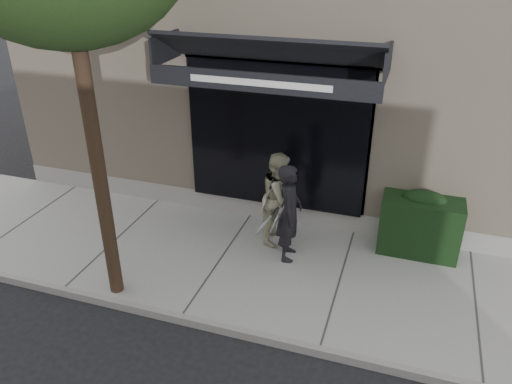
% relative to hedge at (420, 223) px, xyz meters
% --- Properties ---
extents(ground, '(80.00, 80.00, 0.00)m').
position_rel_hedge_xyz_m(ground, '(-1.10, -1.25, -0.66)').
color(ground, black).
rests_on(ground, ground).
extents(sidewalk, '(20.00, 3.00, 0.12)m').
position_rel_hedge_xyz_m(sidewalk, '(-1.10, -1.25, -0.60)').
color(sidewalk, gray).
rests_on(sidewalk, ground).
extents(curb, '(20.00, 0.10, 0.14)m').
position_rel_hedge_xyz_m(curb, '(-1.10, -2.80, -0.59)').
color(curb, gray).
rests_on(curb, ground).
extents(building_facade, '(14.30, 8.04, 5.64)m').
position_rel_hedge_xyz_m(building_facade, '(-1.11, 3.71, 2.08)').
color(building_facade, beige).
rests_on(building_facade, ground).
extents(hedge, '(1.30, 0.70, 1.14)m').
position_rel_hedge_xyz_m(hedge, '(0.00, 0.00, 0.00)').
color(hedge, black).
rests_on(hedge, sidewalk).
extents(pedestrian_front, '(0.71, 0.92, 1.68)m').
position_rel_hedge_xyz_m(pedestrian_front, '(-2.05, -0.87, 0.30)').
color(pedestrian_front, black).
rests_on(pedestrian_front, sidewalk).
extents(pedestrian_back, '(0.66, 0.83, 1.64)m').
position_rel_hedge_xyz_m(pedestrian_back, '(-2.35, -0.36, 0.28)').
color(pedestrian_back, '#B0AF8C').
rests_on(pedestrian_back, sidewalk).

